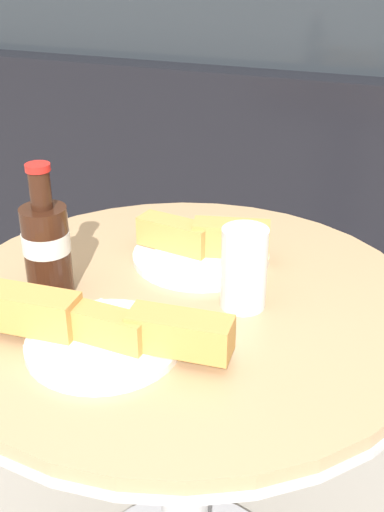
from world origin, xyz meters
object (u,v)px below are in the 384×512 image
(lunch_plate_far, at_px, (100,329))
(parked_car, at_px, (207,85))
(lunch_plate_near, at_px, (203,246))
(drinking_glass, at_px, (244,272))
(cola_bottle_left, at_px, (47,245))
(bistro_table, at_px, (184,386))

(lunch_plate_far, relative_size, parked_car, 0.08)
(lunch_plate_near, bearing_deg, drinking_glass, -48.08)
(cola_bottle_left, height_order, lunch_plate_far, cola_bottle_left)
(lunch_plate_near, relative_size, parked_car, 0.06)
(parked_car, bearing_deg, cola_bottle_left, -77.60)
(cola_bottle_left, xyz_separation_m, lunch_plate_far, (0.14, -0.10, -0.06))
(cola_bottle_left, distance_m, parked_car, 1.81)
(bistro_table, relative_size, lunch_plate_near, 3.27)
(drinking_glass, bearing_deg, lunch_plate_far, -130.43)
(cola_bottle_left, height_order, lunch_plate_near, cola_bottle_left)
(lunch_plate_near, bearing_deg, lunch_plate_far, -97.21)
(drinking_glass, height_order, lunch_plate_near, drinking_glass)
(bistro_table, relative_size, drinking_glass, 6.10)
(lunch_plate_near, relative_size, lunch_plate_far, 0.66)
(bistro_table, distance_m, lunch_plate_far, 0.27)
(cola_bottle_left, bearing_deg, lunch_plate_far, -35.25)
(bistro_table, height_order, parked_car, parked_car)
(drinking_glass, xyz_separation_m, parked_car, (-0.68, 1.69, -0.12))
(bistro_table, height_order, lunch_plate_near, lunch_plate_near)
(cola_bottle_left, bearing_deg, drinking_glass, 14.24)
(drinking_glass, relative_size, lunch_plate_near, 0.54)
(drinking_glass, relative_size, lunch_plate_far, 0.35)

